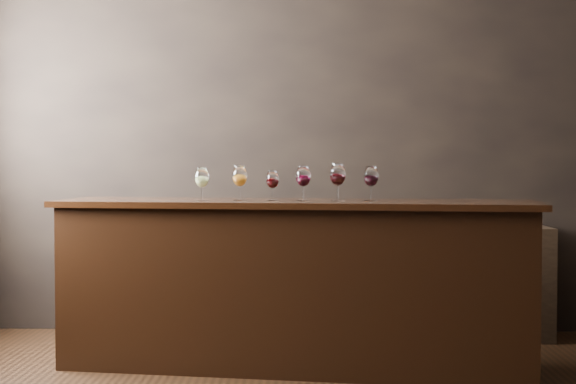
{
  "coord_description": "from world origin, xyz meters",
  "views": [
    {
      "loc": [
        -0.0,
        -3.48,
        1.2
      ],
      "look_at": [
        -0.12,
        1.19,
        1.03
      ],
      "focal_mm": 50.0,
      "sensor_mm": 36.0,
      "label": 1
    }
  ],
  "objects_px": {
    "glass_amber": "(240,177)",
    "glass_red_b": "(303,177)",
    "back_bar_shelf": "(392,282)",
    "glass_red_c": "(338,176)",
    "glass_red_a": "(273,180)",
    "glass_white": "(202,178)",
    "glass_red_d": "(371,177)",
    "bar_counter": "(294,287)"
  },
  "relations": [
    {
      "from": "glass_red_d",
      "to": "back_bar_shelf",
      "type": "bearing_deg",
      "value": 75.46
    },
    {
      "from": "glass_amber",
      "to": "glass_red_b",
      "type": "xyz_separation_m",
      "value": [
        0.37,
        -0.05,
        -0.0
      ]
    },
    {
      "from": "glass_amber",
      "to": "glass_red_b",
      "type": "distance_m",
      "value": 0.38
    },
    {
      "from": "glass_red_a",
      "to": "glass_red_b",
      "type": "relative_size",
      "value": 0.87
    },
    {
      "from": "glass_amber",
      "to": "glass_red_c",
      "type": "distance_m",
      "value": 0.58
    },
    {
      "from": "back_bar_shelf",
      "to": "glass_amber",
      "type": "bearing_deg",
      "value": -140.69
    },
    {
      "from": "glass_white",
      "to": "glass_red_c",
      "type": "distance_m",
      "value": 0.79
    },
    {
      "from": "back_bar_shelf",
      "to": "glass_red_c",
      "type": "height_order",
      "value": "glass_red_c"
    },
    {
      "from": "glass_red_b",
      "to": "bar_counter",
      "type": "bearing_deg",
      "value": 157.4
    },
    {
      "from": "glass_white",
      "to": "back_bar_shelf",
      "type": "bearing_deg",
      "value": 35.63
    },
    {
      "from": "glass_amber",
      "to": "glass_red_a",
      "type": "height_order",
      "value": "glass_amber"
    },
    {
      "from": "glass_white",
      "to": "glass_red_b",
      "type": "relative_size",
      "value": 0.95
    },
    {
      "from": "bar_counter",
      "to": "glass_red_d",
      "type": "bearing_deg",
      "value": 9.51
    },
    {
      "from": "glass_red_b",
      "to": "glass_red_c",
      "type": "xyz_separation_m",
      "value": [
        0.2,
        0.01,
        0.01
      ]
    },
    {
      "from": "glass_white",
      "to": "glass_red_b",
      "type": "xyz_separation_m",
      "value": [
        0.59,
        0.0,
        0.01
      ]
    },
    {
      "from": "back_bar_shelf",
      "to": "glass_red_d",
      "type": "distance_m",
      "value": 1.13
    },
    {
      "from": "bar_counter",
      "to": "glass_amber",
      "type": "relative_size",
      "value": 13.16
    },
    {
      "from": "back_bar_shelf",
      "to": "glass_amber",
      "type": "relative_size",
      "value": 10.37
    },
    {
      "from": "bar_counter",
      "to": "back_bar_shelf",
      "type": "distance_m",
      "value": 1.07
    },
    {
      "from": "glass_red_b",
      "to": "glass_red_c",
      "type": "height_order",
      "value": "glass_red_c"
    },
    {
      "from": "back_bar_shelf",
      "to": "glass_red_d",
      "type": "xyz_separation_m",
      "value": [
        -0.21,
        -0.82,
        0.74
      ]
    },
    {
      "from": "bar_counter",
      "to": "glass_red_b",
      "type": "relative_size",
      "value": 13.22
    },
    {
      "from": "glass_red_a",
      "to": "glass_red_c",
      "type": "bearing_deg",
      "value": -2.46
    },
    {
      "from": "glass_red_a",
      "to": "glass_red_c",
      "type": "relative_size",
      "value": 0.81
    },
    {
      "from": "glass_red_c",
      "to": "glass_red_b",
      "type": "bearing_deg",
      "value": -177.64
    },
    {
      "from": "glass_white",
      "to": "glass_red_d",
      "type": "distance_m",
      "value": 0.99
    },
    {
      "from": "glass_white",
      "to": "glass_amber",
      "type": "distance_m",
      "value": 0.22
    },
    {
      "from": "glass_white",
      "to": "glass_red_c",
      "type": "xyz_separation_m",
      "value": [
        0.79,
        0.01,
        0.02
      ]
    },
    {
      "from": "glass_white",
      "to": "bar_counter",
      "type": "bearing_deg",
      "value": 2.42
    },
    {
      "from": "glass_amber",
      "to": "glass_red_d",
      "type": "relative_size",
      "value": 1.01
    },
    {
      "from": "back_bar_shelf",
      "to": "glass_red_c",
      "type": "xyz_separation_m",
      "value": [
        -0.41,
        -0.85,
        0.75
      ]
    },
    {
      "from": "glass_red_c",
      "to": "glass_red_d",
      "type": "xyz_separation_m",
      "value": [
        0.2,
        0.03,
        -0.01
      ]
    },
    {
      "from": "glass_amber",
      "to": "back_bar_shelf",
      "type": "bearing_deg",
      "value": 39.31
    },
    {
      "from": "back_bar_shelf",
      "to": "glass_amber",
      "type": "xyz_separation_m",
      "value": [
        -0.99,
        -0.81,
        0.74
      ]
    },
    {
      "from": "glass_red_b",
      "to": "glass_red_d",
      "type": "height_order",
      "value": "same"
    },
    {
      "from": "glass_red_c",
      "to": "glass_red_d",
      "type": "bearing_deg",
      "value": 8.17
    },
    {
      "from": "glass_red_a",
      "to": "glass_red_b",
      "type": "xyz_separation_m",
      "value": [
        0.18,
        -0.02,
        0.02
      ]
    },
    {
      "from": "glass_red_b",
      "to": "glass_red_a",
      "type": "bearing_deg",
      "value": 172.21
    },
    {
      "from": "glass_amber",
      "to": "glass_red_a",
      "type": "relative_size",
      "value": 1.16
    },
    {
      "from": "glass_red_a",
      "to": "glass_red_c",
      "type": "distance_m",
      "value": 0.38
    },
    {
      "from": "glass_red_b",
      "to": "glass_red_d",
      "type": "relative_size",
      "value": 1.0
    },
    {
      "from": "glass_red_b",
      "to": "glass_red_c",
      "type": "distance_m",
      "value": 0.2
    }
  ]
}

